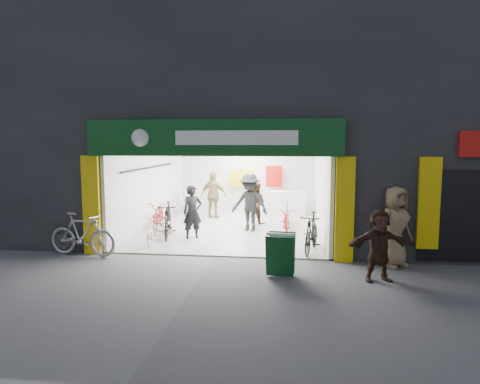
% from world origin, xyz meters
% --- Properties ---
extents(ground, '(60.00, 60.00, 0.00)m').
position_xyz_m(ground, '(0.00, 0.00, 0.00)').
color(ground, '#56565B').
rests_on(ground, ground).
extents(building, '(17.00, 10.27, 8.00)m').
position_xyz_m(building, '(0.91, 4.99, 4.31)').
color(building, '#232326').
rests_on(building, ground).
extents(bike_left_front, '(0.80, 1.70, 0.86)m').
position_xyz_m(bike_left_front, '(-1.80, 1.21, 0.43)').
color(bike_left_front, silver).
rests_on(bike_left_front, ground).
extents(bike_left_midfront, '(0.88, 1.91, 1.11)m').
position_xyz_m(bike_left_midfront, '(-1.80, 1.95, 0.55)').
color(bike_left_midfront, black).
rests_on(bike_left_midfront, ground).
extents(bike_left_midback, '(0.92, 1.91, 0.96)m').
position_xyz_m(bike_left_midback, '(-2.50, 3.26, 0.48)').
color(bike_left_midback, maroon).
rests_on(bike_left_midback, ground).
extents(bike_left_back, '(0.62, 1.74, 1.02)m').
position_xyz_m(bike_left_back, '(-2.50, 6.21, 0.51)').
color(bike_left_back, '#ABAAAF').
rests_on(bike_left_back, ground).
extents(bike_right_front, '(0.86, 1.85, 1.07)m').
position_xyz_m(bike_right_front, '(2.50, 0.77, 0.54)').
color(bike_right_front, black).
rests_on(bike_right_front, ground).
extents(bike_right_mid, '(0.63, 1.62, 0.84)m').
position_xyz_m(bike_right_mid, '(1.80, 3.21, 0.42)').
color(bike_right_mid, '#990F0D').
rests_on(bike_right_mid, ground).
extents(bike_right_back, '(0.51, 1.65, 0.98)m').
position_xyz_m(bike_right_back, '(1.80, 4.30, 0.49)').
color(bike_right_back, '#A8A9AD').
rests_on(bike_right_back, ground).
extents(parked_bike, '(1.94, 0.77, 1.14)m').
position_xyz_m(parked_bike, '(-3.42, -0.30, 0.57)').
color(parked_bike, '#A6A6AA').
rests_on(parked_bike, ground).
extents(customer_a, '(0.72, 0.65, 1.65)m').
position_xyz_m(customer_a, '(-1.01, 1.91, 0.83)').
color(customer_a, black).
rests_on(customer_a, ground).
extents(customer_b, '(0.91, 0.83, 1.50)m').
position_xyz_m(customer_b, '(0.68, 4.61, 0.75)').
color(customer_b, '#39251A').
rests_on(customer_b, ground).
extents(customer_c, '(1.41, 1.07, 1.93)m').
position_xyz_m(customer_c, '(0.59, 3.23, 0.96)').
color(customer_c, black).
rests_on(customer_c, ground).
extents(customer_d, '(1.16, 0.73, 1.83)m').
position_xyz_m(customer_d, '(-1.01, 5.42, 0.92)').
color(customer_d, '#8D7B52').
rests_on(customer_d, ground).
extents(pedestrian_near, '(1.11, 1.05, 1.92)m').
position_xyz_m(pedestrian_near, '(4.39, -0.30, 0.96)').
color(pedestrian_near, '#87704E').
rests_on(pedestrian_near, ground).
extents(pedestrian_far, '(1.49, 0.75, 1.54)m').
position_xyz_m(pedestrian_far, '(3.82, -1.45, 0.77)').
color(pedestrian_far, '#362018').
rests_on(pedestrian_far, ground).
extents(sandwich_board, '(0.66, 0.68, 0.93)m').
position_xyz_m(sandwich_board, '(1.74, -1.37, 0.51)').
color(sandwich_board, '#0E3A1A').
rests_on(sandwich_board, ground).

